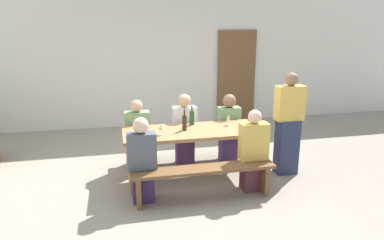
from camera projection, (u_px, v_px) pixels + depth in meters
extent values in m
plane|color=gray|center=(192.00, 177.00, 5.37)|extent=(24.00, 24.00, 0.00)
cube|color=silver|center=(162.00, 53.00, 7.87)|extent=(14.00, 0.20, 3.20)
cube|color=brown|center=(236.00, 77.00, 8.24)|extent=(0.90, 0.06, 2.10)
cube|color=#9E7247|center=(192.00, 132.00, 5.17)|extent=(2.00, 0.81, 0.05)
cylinder|color=#9E7247|center=(131.00, 170.00, 4.76)|extent=(0.07, 0.07, 0.70)
cylinder|color=#9E7247|center=(259.00, 159.00, 5.14)|extent=(0.07, 0.07, 0.70)
cylinder|color=#9E7247|center=(128.00, 152.00, 5.40)|extent=(0.07, 0.07, 0.70)
cylinder|color=#9E7247|center=(242.00, 144.00, 5.79)|extent=(0.07, 0.07, 0.70)
cube|color=brown|center=(204.00, 169.00, 4.59)|extent=(1.90, 0.30, 0.04)
cube|color=brown|center=(138.00, 191.00, 4.47)|extent=(0.06, 0.24, 0.41)
cube|color=brown|center=(264.00, 179.00, 4.83)|extent=(0.06, 0.24, 0.41)
cube|color=brown|center=(183.00, 136.00, 5.91)|extent=(1.90, 0.30, 0.04)
cube|color=brown|center=(132.00, 153.00, 5.80)|extent=(0.06, 0.24, 0.41)
cube|color=brown|center=(231.00, 145.00, 6.15)|extent=(0.06, 0.24, 0.41)
cylinder|color=#234C2D|center=(192.00, 118.00, 5.41)|extent=(0.07, 0.07, 0.21)
cylinder|color=#234C2D|center=(192.00, 109.00, 5.38)|extent=(0.03, 0.03, 0.07)
cylinder|color=black|center=(192.00, 106.00, 5.37)|extent=(0.03, 0.03, 0.01)
cylinder|color=#234C2D|center=(251.00, 124.00, 5.07)|extent=(0.08, 0.08, 0.23)
cylinder|color=#234C2D|center=(252.00, 113.00, 5.03)|extent=(0.03, 0.03, 0.09)
cylinder|color=black|center=(252.00, 109.00, 5.01)|extent=(0.03, 0.03, 0.01)
cylinder|color=#332814|center=(184.00, 123.00, 5.13)|extent=(0.07, 0.07, 0.22)
cylinder|color=#332814|center=(184.00, 113.00, 5.09)|extent=(0.02, 0.02, 0.08)
cylinder|color=black|center=(184.00, 110.00, 5.08)|extent=(0.03, 0.03, 0.01)
cylinder|color=silver|center=(228.00, 125.00, 5.41)|extent=(0.06, 0.06, 0.01)
cylinder|color=silver|center=(228.00, 123.00, 5.40)|extent=(0.01, 0.01, 0.07)
cone|color=beige|center=(228.00, 117.00, 5.38)|extent=(0.07, 0.07, 0.10)
cylinder|color=silver|center=(161.00, 135.00, 4.94)|extent=(0.06, 0.06, 0.01)
cylinder|color=silver|center=(161.00, 132.00, 4.93)|extent=(0.01, 0.01, 0.08)
cone|color=beige|center=(161.00, 127.00, 4.91)|extent=(0.08, 0.08, 0.08)
cube|color=#3D2759|center=(143.00, 184.00, 4.62)|extent=(0.28, 0.24, 0.45)
cube|color=#4C515B|center=(142.00, 151.00, 4.50)|extent=(0.37, 0.20, 0.47)
sphere|color=beige|center=(141.00, 125.00, 4.41)|extent=(0.20, 0.20, 0.20)
cube|color=#532933|center=(252.00, 174.00, 4.94)|extent=(0.29, 0.24, 0.45)
cube|color=gold|center=(254.00, 141.00, 4.81)|extent=(0.38, 0.20, 0.51)
sphere|color=beige|center=(255.00, 117.00, 4.72)|extent=(0.18, 0.18, 0.18)
cube|color=#483A6D|center=(139.00, 154.00, 5.67)|extent=(0.29, 0.24, 0.45)
cube|color=#729966|center=(137.00, 127.00, 5.55)|extent=(0.38, 0.20, 0.48)
sphere|color=tan|center=(137.00, 106.00, 5.46)|extent=(0.19, 0.19, 0.19)
cube|color=#4E2D5B|center=(185.00, 151.00, 5.83)|extent=(0.28, 0.24, 0.45)
cube|color=silver|center=(185.00, 123.00, 5.70)|extent=(0.38, 0.20, 0.52)
sphere|color=tan|center=(185.00, 101.00, 5.60)|extent=(0.21, 0.21, 0.21)
cube|color=#4A346E|center=(228.00, 147.00, 5.98)|extent=(0.27, 0.24, 0.45)
cube|color=#729966|center=(229.00, 121.00, 5.86)|extent=(0.36, 0.20, 0.47)
sphere|color=#846047|center=(229.00, 101.00, 5.77)|extent=(0.22, 0.22, 0.22)
cube|color=#273050|center=(287.00, 147.00, 5.43)|extent=(0.31, 0.24, 0.85)
cube|color=gold|center=(290.00, 103.00, 5.25)|extent=(0.42, 0.20, 0.52)
sphere|color=#846047|center=(292.00, 79.00, 5.16)|extent=(0.20, 0.20, 0.20)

